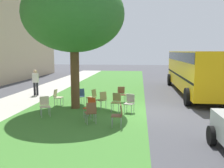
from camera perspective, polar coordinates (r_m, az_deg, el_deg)
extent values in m
plane|color=#424247|center=(11.88, 8.97, -6.41)|extent=(80.00, 80.00, 0.00)
cube|color=#3D752D|center=(12.17, -6.34, -6.01)|extent=(48.00, 6.00, 0.01)
cube|color=#ADA89E|center=(13.82, -24.49, -5.00)|extent=(48.00, 2.80, 0.01)
cylinder|color=brown|center=(12.30, -8.73, 2.29)|extent=(0.44, 0.44, 3.47)
ellipsoid|color=#2D6B28|center=(12.37, -9.01, 15.88)|extent=(4.96, 4.96, 3.66)
cube|color=#C64C1E|center=(10.59, -5.33, -5.64)|extent=(0.53, 0.54, 0.04)
cube|color=#C64C1E|center=(10.68, -4.80, -4.20)|extent=(0.23, 0.40, 0.40)
cylinder|color=gray|center=(10.61, -6.64, -6.91)|extent=(0.02, 0.02, 0.42)
cylinder|color=gray|center=(10.41, -5.02, -7.17)|extent=(0.02, 0.02, 0.42)
cylinder|color=gray|center=(10.88, -5.59, -6.53)|extent=(0.02, 0.02, 0.42)
cylinder|color=gray|center=(10.68, -3.99, -6.77)|extent=(0.02, 0.02, 0.42)
cube|color=olive|center=(12.24, -2.62, -3.79)|extent=(0.58, 0.58, 0.04)
cube|color=olive|center=(12.06, -2.07, -2.80)|extent=(0.36, 0.32, 0.40)
cylinder|color=gray|center=(12.53, -2.49, -4.59)|extent=(0.02, 0.02, 0.42)
cylinder|color=gray|center=(12.31, -3.77, -4.83)|extent=(0.02, 0.02, 0.42)
cylinder|color=gray|center=(12.28, -1.45, -4.84)|extent=(0.02, 0.02, 0.42)
cylinder|color=gray|center=(12.05, -2.74, -5.09)|extent=(0.02, 0.02, 0.42)
cube|color=#ADA393|center=(11.41, 4.06, -4.65)|extent=(0.51, 0.52, 0.04)
cube|color=#ADA393|center=(11.53, 4.37, -3.31)|extent=(0.20, 0.41, 0.40)
cylinder|color=gray|center=(11.37, 2.89, -5.87)|extent=(0.02, 0.02, 0.42)
cylinder|color=gray|center=(11.25, 4.61, -6.04)|extent=(0.02, 0.02, 0.42)
cylinder|color=gray|center=(11.68, 3.50, -5.51)|extent=(0.02, 0.02, 0.42)
cylinder|color=gray|center=(11.56, 5.18, -5.67)|extent=(0.02, 0.02, 0.42)
cube|color=brown|center=(13.72, 2.30, -2.53)|extent=(0.50, 0.51, 0.04)
cube|color=brown|center=(13.85, 2.16, -1.43)|extent=(0.19, 0.41, 0.40)
cylinder|color=gray|center=(13.56, 1.69, -3.63)|extent=(0.02, 0.02, 0.42)
cylinder|color=gray|center=(13.63, 3.18, -3.58)|extent=(0.02, 0.02, 0.42)
cylinder|color=gray|center=(13.89, 1.43, -3.36)|extent=(0.02, 0.02, 0.42)
cylinder|color=gray|center=(13.96, 2.89, -3.31)|extent=(0.02, 0.02, 0.42)
cube|color=olive|center=(11.63, 0.92, -4.40)|extent=(0.46, 0.48, 0.04)
cube|color=olive|center=(11.75, 1.14, -3.08)|extent=(0.14, 0.41, 0.40)
cylinder|color=gray|center=(11.56, -0.16, -5.63)|extent=(0.02, 0.02, 0.42)
cylinder|color=gray|center=(11.48, 1.58, -5.74)|extent=(0.02, 0.02, 0.42)
cylinder|color=gray|center=(11.88, 0.27, -5.26)|extent=(0.02, 0.02, 0.42)
cylinder|color=gray|center=(11.80, 1.97, -5.36)|extent=(0.02, 0.02, 0.42)
cube|color=beige|center=(11.17, -15.49, -5.19)|extent=(0.56, 0.56, 0.04)
cube|color=beige|center=(11.30, -15.67, -3.81)|extent=(0.28, 0.39, 0.40)
cylinder|color=gray|center=(11.04, -16.25, -6.59)|extent=(0.02, 0.02, 0.42)
cylinder|color=gray|center=(11.09, -14.40, -6.46)|extent=(0.02, 0.02, 0.42)
cylinder|color=gray|center=(11.36, -16.48, -6.19)|extent=(0.02, 0.02, 0.42)
cylinder|color=gray|center=(11.41, -14.68, -6.07)|extent=(0.02, 0.02, 0.42)
cube|color=#335184|center=(13.34, -7.65, -2.89)|extent=(0.58, 0.58, 0.04)
cube|color=#335184|center=(13.14, -7.31, -1.99)|extent=(0.33, 0.36, 0.40)
cylinder|color=gray|center=(13.61, -7.28, -3.66)|extent=(0.02, 0.02, 0.42)
cylinder|color=gray|center=(13.45, -8.65, -3.82)|extent=(0.02, 0.02, 0.42)
cylinder|color=gray|center=(13.31, -6.61, -3.90)|extent=(0.02, 0.02, 0.42)
cylinder|color=gray|center=(13.15, -8.00, -4.07)|extent=(0.02, 0.02, 0.42)
cube|color=olive|center=(12.99, -4.93, -3.14)|extent=(0.53, 0.51, 0.04)
cube|color=olive|center=(12.86, -4.25, -2.16)|extent=(0.41, 0.21, 0.40)
cylinder|color=gray|center=(13.27, -5.17, -3.92)|extent=(0.02, 0.02, 0.42)
cylinder|color=gray|center=(12.96, -5.97, -4.21)|extent=(0.02, 0.02, 0.42)
cylinder|color=gray|center=(13.10, -3.88, -4.06)|extent=(0.02, 0.02, 0.42)
cylinder|color=gray|center=(12.80, -4.67, -4.35)|extent=(0.02, 0.02, 0.42)
cube|color=brown|center=(9.33, 1.11, -7.45)|extent=(0.44, 0.42, 0.04)
cube|color=brown|center=(9.26, 2.23, -6.03)|extent=(0.40, 0.10, 0.40)
cylinder|color=gray|center=(9.57, 0.13, -8.47)|extent=(0.02, 0.02, 0.42)
cylinder|color=gray|center=(9.23, -0.02, -9.10)|extent=(0.02, 0.02, 0.42)
cylinder|color=gray|center=(9.56, 2.18, -8.51)|extent=(0.02, 0.02, 0.42)
cylinder|color=gray|center=(9.21, 2.12, -9.13)|extent=(0.02, 0.02, 0.42)
cube|color=beige|center=(13.19, -12.45, -3.13)|extent=(0.44, 0.42, 0.04)
cube|color=beige|center=(13.21, -13.21, -2.08)|extent=(0.40, 0.10, 0.40)
cylinder|color=gray|center=(13.00, -12.01, -4.30)|extent=(0.02, 0.02, 0.42)
cylinder|color=gray|center=(13.33, -11.46, -3.99)|extent=(0.02, 0.02, 0.42)
cylinder|color=gray|center=(13.13, -13.40, -4.23)|extent=(0.02, 0.02, 0.42)
cylinder|color=gray|center=(13.46, -12.82, -3.92)|extent=(0.02, 0.02, 0.42)
cube|color=brown|center=(9.79, -5.10, -6.74)|extent=(0.54, 0.55, 0.04)
cube|color=brown|center=(9.57, -4.87, -5.61)|extent=(0.24, 0.40, 0.40)
cylinder|color=gray|center=(10.05, -4.30, -7.71)|extent=(0.02, 0.02, 0.42)
cylinder|color=gray|center=(9.98, -6.32, -7.85)|extent=(0.02, 0.02, 0.42)
cylinder|color=gray|center=(9.74, -3.81, -8.22)|extent=(0.02, 0.02, 0.42)
cylinder|color=gray|center=(9.66, -5.90, -8.37)|extent=(0.02, 0.02, 0.42)
cylinder|color=black|center=(8.24, 22.42, -11.13)|extent=(0.60, 0.18, 0.60)
cube|color=yellow|center=(17.47, 19.16, 3.19)|extent=(10.40, 2.44, 2.50)
cube|color=black|center=(17.50, 19.11, 2.05)|extent=(10.30, 2.46, 0.12)
cube|color=black|center=(17.43, 19.30, 6.14)|extent=(10.30, 2.46, 0.56)
cylinder|color=black|center=(21.30, 13.40, 1.04)|extent=(0.96, 0.28, 0.96)
cylinder|color=black|center=(21.74, 20.01, 0.91)|extent=(0.96, 0.28, 0.96)
cylinder|color=black|center=(13.47, 17.37, -2.90)|extent=(0.96, 0.28, 0.96)
cylinder|color=black|center=(16.71, -17.77, -1.10)|extent=(0.14, 0.14, 0.85)
cylinder|color=black|center=(16.65, -17.20, -1.11)|extent=(0.14, 0.14, 0.85)
cube|color=silver|center=(16.59, -17.59, 1.37)|extent=(0.22, 0.37, 0.60)
sphere|color=tan|center=(16.55, -17.65, 2.85)|extent=(0.22, 0.22, 0.22)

